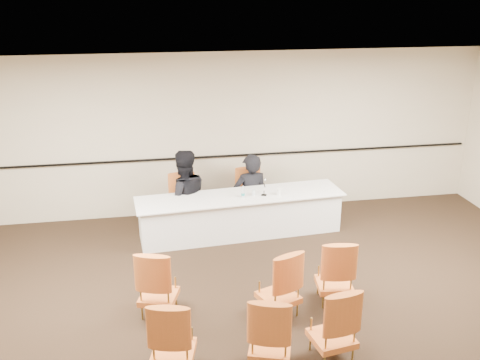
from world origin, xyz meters
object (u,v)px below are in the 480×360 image
at_px(panelist_second, 184,201).
at_px(aud_chair_back_mid, 271,331).
at_px(panelist_main, 250,201).
at_px(aud_chair_front_right, 335,270).
at_px(coffee_cup, 279,192).
at_px(aud_chair_back_right, 333,322).
at_px(microphone, 264,188).
at_px(water_bottle, 243,192).
at_px(drinking_glass, 254,193).
at_px(panelist_main_chair, 251,195).
at_px(aud_chair_back_left, 173,335).
at_px(panel_table, 240,215).
at_px(aud_chair_front_left, 158,281).
at_px(aud_chair_front_mid, 279,282).
at_px(panelist_second_chair, 184,202).

xyz_separation_m(panelist_second, aud_chair_back_mid, (0.66, -3.93, -0.02)).
bearing_deg(panelist_main, aud_chair_front_right, 95.22).
xyz_separation_m(coffee_cup, aud_chair_back_right, (-0.18, -3.33, -0.30)).
xyz_separation_m(microphone, water_bottle, (-0.37, -0.02, -0.03)).
relative_size(panelist_main, microphone, 6.71).
height_order(panelist_second, coffee_cup, panelist_second).
height_order(water_bottle, drinking_glass, water_bottle).
relative_size(panelist_main_chair, aud_chair_back_left, 1.00).
xyz_separation_m(coffee_cup, aud_chair_front_right, (0.24, -2.21, -0.30)).
bearing_deg(panel_table, panelist_second, 149.13).
height_order(panelist_main_chair, panelist_second, panelist_second).
distance_m(panelist_main, aud_chair_front_left, 3.26).
bearing_deg(aud_chair_front_mid, aud_chair_back_right, -88.66).
height_order(panel_table, coffee_cup, coffee_cup).
bearing_deg(microphone, aud_chair_back_mid, -82.76).
xyz_separation_m(panelist_second, aud_chair_front_right, (1.82, -2.77, -0.02)).
relative_size(panel_table, coffee_cup, 28.60).
relative_size(panelist_main_chair, panelist_second, 0.51).
distance_m(aud_chair_front_right, aud_chair_back_mid, 1.64).
bearing_deg(coffee_cup, panelist_main, 118.86).
xyz_separation_m(water_bottle, aud_chair_front_right, (0.86, -2.22, -0.34)).
xyz_separation_m(panelist_second_chair, coffee_cup, (1.58, -0.56, 0.30)).
relative_size(panelist_second, microphone, 7.00).
bearing_deg(water_bottle, panel_table, 109.21).
relative_size(microphone, aud_chair_front_left, 0.28).
height_order(panelist_second, aud_chair_back_right, panelist_second).
bearing_deg(panelist_second, drinking_glass, 147.27).
relative_size(panelist_main, coffee_cup, 14.39).
bearing_deg(panelist_main, panelist_second, -2.18).
distance_m(panelist_main, aud_chair_back_mid, 4.06).
height_order(panel_table, aud_chair_front_right, aud_chair_front_right).
relative_size(drinking_glass, aud_chair_back_left, 0.11).
distance_m(panelist_second, aud_chair_front_right, 3.32).
bearing_deg(water_bottle, drinking_glass, 17.08).
relative_size(microphone, aud_chair_front_mid, 0.28).
relative_size(panelist_second_chair, coffee_cup, 7.65).
xyz_separation_m(panelist_main, panelist_main_chair, (0.00, 0.00, 0.10)).
xyz_separation_m(panelist_second_chair, aud_chair_front_left, (-0.54, -2.65, 0.00)).
xyz_separation_m(panelist_second_chair, drinking_glass, (1.16, -0.49, 0.29)).
height_order(microphone, drinking_glass, microphone).
bearing_deg(panelist_main, panelist_second_chair, -2.18).
bearing_deg(aud_chair_back_left, drinking_glass, 77.91).
xyz_separation_m(panelist_main_chair, drinking_glass, (-0.06, -0.58, 0.29)).
bearing_deg(panel_table, aud_chair_front_mid, -92.89).
bearing_deg(aud_chair_back_right, aud_chair_front_left, 138.01).
bearing_deg(aud_chair_back_right, panelist_main, 83.14).
xyz_separation_m(panel_table, aud_chair_back_right, (0.46, -3.42, 0.12)).
bearing_deg(aud_chair_back_right, aud_chair_front_mid, 103.36).
relative_size(microphone, drinking_glass, 2.66).
height_order(coffee_cup, aud_chair_front_left, aud_chair_front_left).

